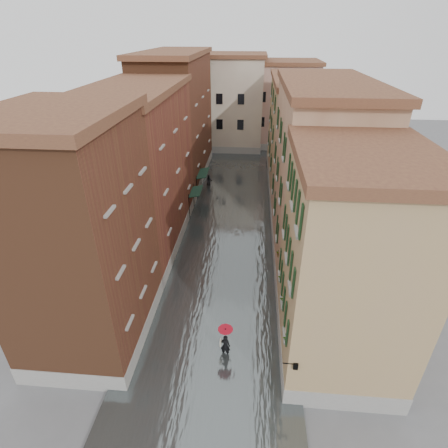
% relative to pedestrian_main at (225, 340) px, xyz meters
% --- Properties ---
extents(ground, '(120.00, 120.00, 0.00)m').
position_rel_pedestrian_main_xyz_m(ground, '(-0.88, 3.17, -1.22)').
color(ground, '#5A5A5D').
rests_on(ground, ground).
extents(floodwater, '(10.00, 60.00, 0.20)m').
position_rel_pedestrian_main_xyz_m(floodwater, '(-0.88, 16.17, -1.12)').
color(floodwater, '#4B5253').
rests_on(floodwater, ground).
extents(building_left_near, '(6.00, 8.00, 13.00)m').
position_rel_pedestrian_main_xyz_m(building_left_near, '(-7.88, 1.17, 5.28)').
color(building_left_near, brown).
rests_on(building_left_near, ground).
extents(building_left_mid, '(6.00, 14.00, 12.50)m').
position_rel_pedestrian_main_xyz_m(building_left_mid, '(-7.88, 12.17, 5.03)').
color(building_left_mid, brown).
rests_on(building_left_mid, ground).
extents(building_left_far, '(6.00, 16.00, 14.00)m').
position_rel_pedestrian_main_xyz_m(building_left_far, '(-7.88, 27.17, 5.78)').
color(building_left_far, brown).
rests_on(building_left_far, ground).
extents(building_right_near, '(6.00, 8.00, 11.50)m').
position_rel_pedestrian_main_xyz_m(building_right_near, '(6.12, 1.17, 4.53)').
color(building_right_near, '#A78756').
rests_on(building_right_near, ground).
extents(building_right_mid, '(6.00, 14.00, 13.00)m').
position_rel_pedestrian_main_xyz_m(building_right_mid, '(6.12, 12.17, 5.28)').
color(building_right_mid, tan).
rests_on(building_right_mid, ground).
extents(building_right_far, '(6.00, 16.00, 11.50)m').
position_rel_pedestrian_main_xyz_m(building_right_far, '(6.12, 27.17, 4.53)').
color(building_right_far, '#A78756').
rests_on(building_right_far, ground).
extents(building_end_cream, '(12.00, 9.00, 13.00)m').
position_rel_pedestrian_main_xyz_m(building_end_cream, '(-3.88, 41.17, 5.28)').
color(building_end_cream, beige).
rests_on(building_end_cream, ground).
extents(building_end_pink, '(10.00, 9.00, 12.00)m').
position_rel_pedestrian_main_xyz_m(building_end_pink, '(5.12, 43.17, 4.78)').
color(building_end_pink, tan).
rests_on(building_end_pink, ground).
extents(awning_near, '(1.09, 2.70, 2.80)m').
position_rel_pedestrian_main_xyz_m(awning_near, '(-4.37, 17.27, 1.24)').
color(awning_near, '#163224').
rests_on(awning_near, ground).
extents(awning_far, '(1.09, 3.22, 2.80)m').
position_rel_pedestrian_main_xyz_m(awning_far, '(-4.36, 22.23, 1.26)').
color(awning_far, '#163224').
rests_on(awning_far, ground).
extents(wall_lantern, '(0.71, 0.22, 0.35)m').
position_rel_pedestrian_main_xyz_m(wall_lantern, '(3.45, -2.83, 1.79)').
color(wall_lantern, black).
rests_on(wall_lantern, ground).
extents(window_planters, '(0.59, 8.36, 0.84)m').
position_rel_pedestrian_main_xyz_m(window_planters, '(3.24, 2.30, 2.29)').
color(window_planters, '#9E6333').
rests_on(window_planters, ground).
extents(pedestrian_main, '(0.86, 0.86, 2.06)m').
position_rel_pedestrian_main_xyz_m(pedestrian_main, '(0.00, 0.00, 0.00)').
color(pedestrian_main, black).
rests_on(pedestrian_main, ground).
extents(pedestrian_far, '(0.89, 0.75, 1.62)m').
position_rel_pedestrian_main_xyz_m(pedestrian_far, '(-3.91, 24.18, -0.40)').
color(pedestrian_far, black).
rests_on(pedestrian_far, ground).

